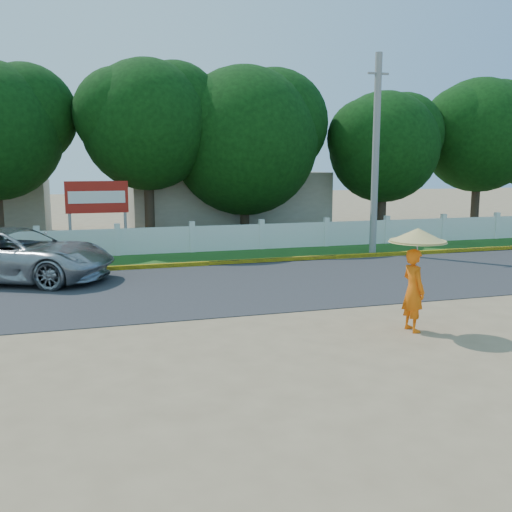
{
  "coord_description": "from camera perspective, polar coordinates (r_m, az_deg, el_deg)",
  "views": [
    {
      "loc": [
        -4.17,
        -11.91,
        3.67
      ],
      "look_at": [
        0.0,
        2.0,
        1.3
      ],
      "focal_mm": 40.0,
      "sensor_mm": 36.0,
      "label": 1
    }
  ],
  "objects": [
    {
      "name": "tree_row",
      "position": [
        27.32,
        1.04,
        11.71
      ],
      "size": [
        37.18,
        7.16,
        8.18
      ],
      "color": "#473828",
      "rests_on": "ground"
    },
    {
      "name": "ground",
      "position": [
        13.14,
        2.52,
        -6.96
      ],
      "size": [
        120.0,
        120.0,
        0.0
      ],
      "primitive_type": "plane",
      "color": "#9E8460",
      "rests_on": "ground"
    },
    {
      "name": "utility_pole",
      "position": [
        23.68,
        11.87,
        9.81
      ],
      "size": [
        0.28,
        0.28,
        7.94
      ],
      "primitive_type": "cylinder",
      "color": "gray",
      "rests_on": "ground"
    },
    {
      "name": "monk_with_parasol",
      "position": [
        12.88,
        15.66,
        -0.83
      ],
      "size": [
        1.26,
        1.26,
        2.29
      ],
      "color": "#E95E0C",
      "rests_on": "ground"
    },
    {
      "name": "road",
      "position": [
        17.32,
        -2.38,
        -2.93
      ],
      "size": [
        60.0,
        7.0,
        0.02
      ],
      "primitive_type": "cube",
      "color": "#38383A",
      "rests_on": "ground"
    },
    {
      "name": "grass_verge",
      "position": [
        22.36,
        -5.71,
        -0.18
      ],
      "size": [
        60.0,
        3.5,
        0.03
      ],
      "primitive_type": "cube",
      "color": "#2D601E",
      "rests_on": "ground"
    },
    {
      "name": "curb",
      "position": [
        20.7,
        -4.81,
        -0.74
      ],
      "size": [
        40.0,
        0.18,
        0.16
      ],
      "primitive_type": "cube",
      "color": "yellow",
      "rests_on": "ground"
    },
    {
      "name": "fence",
      "position": [
        23.69,
        -6.4,
        1.65
      ],
      "size": [
        40.0,
        0.1,
        1.1
      ],
      "primitive_type": "cube",
      "color": "silver",
      "rests_on": "ground"
    },
    {
      "name": "building_near",
      "position": [
        30.83,
        -3.21,
        5.41
      ],
      "size": [
        10.0,
        6.0,
        3.2
      ],
      "primitive_type": "cube",
      "color": "#B7AD99",
      "rests_on": "ground"
    },
    {
      "name": "vehicle",
      "position": [
        19.32,
        -22.87,
        0.11
      ],
      "size": [
        6.63,
        4.97,
        1.67
      ],
      "primitive_type": "imported",
      "rotation": [
        0.0,
        0.0,
        1.16
      ],
      "color": "#9FA2A6",
      "rests_on": "ground"
    },
    {
      "name": "billboard",
      "position": [
        24.26,
        -15.61,
        5.32
      ],
      "size": [
        2.5,
        0.13,
        2.95
      ],
      "color": "gray",
      "rests_on": "ground"
    }
  ]
}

